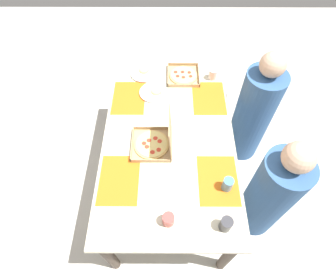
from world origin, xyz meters
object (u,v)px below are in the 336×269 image
Objects in this scene: pizza_box_corner_left at (183,75)px; cup_clear_right at (212,74)px; cup_clear_left at (168,220)px; diner_left_seat at (252,114)px; cup_dark at (225,224)px; pizza_box_center at (155,142)px; cup_spare at (227,184)px; diner_right_seat at (269,194)px; plate_near_left at (143,73)px; plate_near_right at (153,92)px.

pizza_box_corner_left is 0.25m from cup_clear_right.
cup_clear_left is 0.07× the size of diner_left_seat.
diner_left_seat is (0.23, 0.36, -0.25)m from cup_clear_right.
diner_left_seat is (-1.03, 0.40, -0.26)m from cup_dark.
pizza_box_center is 0.56m from cup_spare.
diner_right_seat is at bearing 110.54° from cup_clear_left.
cup_clear_left is at bearing -94.75° from cup_dark.
pizza_box_corner_left is 1.18m from diner_right_seat.
pizza_box_center is at bearing -16.87° from pizza_box_corner_left.
diner_left_seat is at bearing 180.00° from diner_right_seat.
cup_dark reaches higher than plate_near_left.
pizza_box_corner_left is 3.09× the size of cup_clear_left.
plate_near_left is at bearing -106.53° from diner_left_seat.
plate_near_right is 2.44× the size of cup_clear_right.
pizza_box_center is 3.45× the size of cup_clear_right.
pizza_box_corner_left is at bearing 174.52° from cup_clear_left.
cup_clear_left is at bearing -36.12° from diner_left_seat.
plate_near_left is 1.01× the size of plate_near_right.
cup_clear_left reaches higher than pizza_box_corner_left.
pizza_box_center is 3.07× the size of cup_spare.
cup_spare reaches higher than plate_near_right.
diner_left_seat reaches higher than plate_near_left.
cup_clear_right is at bearing -159.37° from diner_right_seat.
plate_near_left is at bearing -170.16° from cup_clear_left.
diner_left_seat is at bearing 119.08° from pizza_box_center.
cup_clear_left is 0.08× the size of diner_right_seat.
cup_dark is at bearing 9.20° from pizza_box_corner_left.
diner_right_seat is at bearing 20.63° from cup_clear_right.
diner_right_seat is at bearing 43.33° from plate_near_left.
cup_dark is 1.13m from diner_left_seat.
pizza_box_center is 3.62× the size of cup_clear_left.
diner_right_seat reaches higher than plate_near_left.
diner_left_seat is at bearing 67.71° from pizza_box_corner_left.
cup_clear_left is (0.54, 0.09, -0.01)m from pizza_box_center.
diner_left_seat reaches higher than cup_clear_right.
cup_clear_right is (-1.26, 0.04, -0.00)m from cup_dark.
cup_clear_right is (0.05, 0.59, 0.04)m from plate_near_left.
pizza_box_center is 0.55m from cup_clear_left.
pizza_box_corner_left is 2.93× the size of cup_clear_right.
diner_left_seat is at bearing 86.58° from plate_near_right.
diner_right_seat is at bearing 126.73° from cup_dark.
cup_clear_right reaches higher than plate_near_left.
plate_near_right is 0.20× the size of diner_right_seat.
cup_dark is at bearing 22.90° from plate_near_right.
pizza_box_corner_left is 2.68× the size of cup_dark.
diner_right_seat is (0.78, 0.86, -0.24)m from plate_near_right.
cup_spare is at bearing 170.85° from cup_dark.
cup_clear_right is at bearing 179.85° from cup_spare.
cup_clear_right is at bearing 163.29° from cup_clear_left.
plate_near_right is 1.17m from cup_dark.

